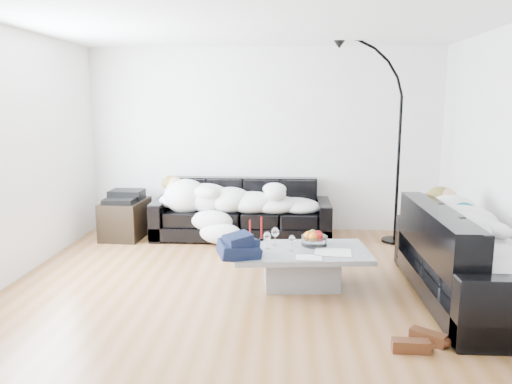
# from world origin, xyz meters

# --- Properties ---
(ground) EXTENTS (5.00, 5.00, 0.00)m
(ground) POSITION_xyz_m (0.00, 0.00, 0.00)
(ground) COLOR brown
(ground) RESTS_ON ground
(wall_back) EXTENTS (5.00, 0.02, 2.60)m
(wall_back) POSITION_xyz_m (0.00, 2.25, 1.30)
(wall_back) COLOR silver
(wall_back) RESTS_ON ground
(wall_left) EXTENTS (0.02, 4.50, 2.60)m
(wall_left) POSITION_xyz_m (-2.50, 0.00, 1.30)
(wall_left) COLOR silver
(wall_left) RESTS_ON ground
(ceiling) EXTENTS (5.00, 5.00, 0.00)m
(ceiling) POSITION_xyz_m (0.00, 0.00, 2.60)
(ceiling) COLOR white
(ceiling) RESTS_ON ground
(sofa_back) EXTENTS (2.40, 0.83, 0.79)m
(sofa_back) POSITION_xyz_m (-0.28, 1.75, 0.39)
(sofa_back) COLOR black
(sofa_back) RESTS_ON ground
(sofa_right) EXTENTS (0.92, 2.16, 0.87)m
(sofa_right) POSITION_xyz_m (2.04, -0.33, 0.44)
(sofa_right) COLOR black
(sofa_right) RESTS_ON ground
(sleeper_back) EXTENTS (2.03, 0.70, 0.41)m
(sleeper_back) POSITION_xyz_m (-0.28, 1.70, 0.62)
(sleeper_back) COLOR white
(sleeper_back) RESTS_ON sofa_back
(sleeper_right) EXTENTS (0.78, 1.85, 0.45)m
(sleeper_right) POSITION_xyz_m (2.04, -0.33, 0.65)
(sleeper_right) COLOR white
(sleeper_right) RESTS_ON sofa_right
(teal_cushion) EXTENTS (0.42, 0.38, 0.20)m
(teal_cushion) POSITION_xyz_m (1.98, 0.34, 0.72)
(teal_cushion) COLOR #0D5D5B
(teal_cushion) RESTS_ON sofa_right
(coffee_table) EXTENTS (1.39, 0.89, 0.39)m
(coffee_table) POSITION_xyz_m (0.48, -0.08, 0.19)
(coffee_table) COLOR #939699
(coffee_table) RESTS_ON ground
(fruit_bowl) EXTENTS (0.30, 0.30, 0.16)m
(fruit_bowl) POSITION_xyz_m (0.61, 0.08, 0.47)
(fruit_bowl) COLOR white
(fruit_bowl) RESTS_ON coffee_table
(wine_glass_a) EXTENTS (0.10, 0.10, 0.19)m
(wine_glass_a) POSITION_xyz_m (0.21, 0.05, 0.48)
(wine_glass_a) COLOR white
(wine_glass_a) RESTS_ON coffee_table
(wine_glass_b) EXTENTS (0.09, 0.09, 0.18)m
(wine_glass_b) POSITION_xyz_m (0.13, -0.08, 0.48)
(wine_glass_b) COLOR white
(wine_glass_b) RESTS_ON coffee_table
(wine_glass_c) EXTENTS (0.08, 0.08, 0.16)m
(wine_glass_c) POSITION_xyz_m (0.38, -0.12, 0.47)
(wine_glass_c) COLOR white
(wine_glass_c) RESTS_ON coffee_table
(candle_left) EXTENTS (0.05, 0.05, 0.24)m
(candle_left) POSITION_xyz_m (-0.05, 0.13, 0.51)
(candle_left) COLOR maroon
(candle_left) RESTS_ON coffee_table
(candle_right) EXTENTS (0.05, 0.05, 0.26)m
(candle_right) POSITION_xyz_m (0.06, 0.23, 0.52)
(candle_right) COLOR maroon
(candle_right) RESTS_ON coffee_table
(newspaper_a) EXTENTS (0.38, 0.31, 0.01)m
(newspaper_a) POSITION_xyz_m (0.78, -0.16, 0.39)
(newspaper_a) COLOR silver
(newspaper_a) RESTS_ON coffee_table
(newspaper_b) EXTENTS (0.25, 0.18, 0.01)m
(newspaper_b) POSITION_xyz_m (0.54, -0.35, 0.39)
(newspaper_b) COLOR silver
(newspaper_b) RESTS_ON coffee_table
(navy_jacket) EXTENTS (0.49, 0.45, 0.20)m
(navy_jacket) POSITION_xyz_m (-0.09, -0.33, 0.57)
(navy_jacket) COLOR black
(navy_jacket) RESTS_ON coffee_table
(shoes) EXTENTS (0.53, 0.44, 0.11)m
(shoes) POSITION_xyz_m (1.34, -1.31, 0.05)
(shoes) COLOR #472311
(shoes) RESTS_ON ground
(av_cabinet) EXTENTS (0.56, 0.77, 0.51)m
(av_cabinet) POSITION_xyz_m (-1.88, 1.67, 0.26)
(av_cabinet) COLOR black
(av_cabinet) RESTS_ON ground
(stereo) EXTENTS (0.45, 0.35, 0.13)m
(stereo) POSITION_xyz_m (-1.88, 1.67, 0.58)
(stereo) COLOR black
(stereo) RESTS_ON av_cabinet
(floor_lamp) EXTENTS (0.86, 0.35, 2.35)m
(floor_lamp) POSITION_xyz_m (1.78, 1.64, 1.17)
(floor_lamp) COLOR black
(floor_lamp) RESTS_ON ground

